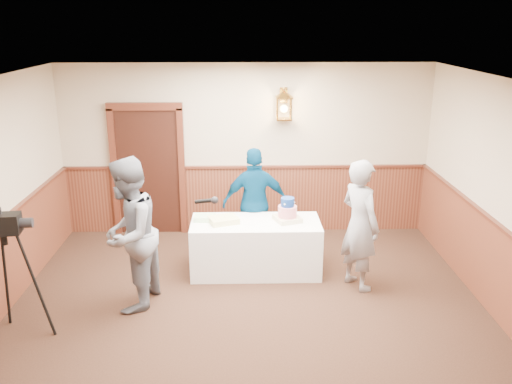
% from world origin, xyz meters
% --- Properties ---
extents(ground, '(7.00, 7.00, 0.00)m').
position_xyz_m(ground, '(0.00, 0.00, 0.00)').
color(ground, black).
rests_on(ground, ground).
extents(room_shell, '(6.02, 7.02, 2.81)m').
position_xyz_m(room_shell, '(-0.05, 0.45, 1.52)').
color(room_shell, '#BEAA8F').
rests_on(room_shell, ground).
extents(display_table, '(1.80, 0.80, 0.75)m').
position_xyz_m(display_table, '(0.12, 1.90, 0.38)').
color(display_table, white).
rests_on(display_table, ground).
extents(tiered_cake, '(0.42, 0.42, 0.34)m').
position_xyz_m(tiered_cake, '(0.56, 1.92, 0.88)').
color(tiered_cake, beige).
rests_on(tiered_cake, display_table).
extents(sheet_cake_yellow, '(0.46, 0.41, 0.08)m').
position_xyz_m(sheet_cake_yellow, '(-0.32, 1.88, 0.79)').
color(sheet_cake_yellow, '#E7E18A').
rests_on(sheet_cake_yellow, display_table).
extents(sheet_cake_green, '(0.30, 0.25, 0.07)m').
position_xyz_m(sheet_cake_green, '(-0.59, 1.99, 0.78)').
color(sheet_cake_green, '#A7DA9A').
rests_on(sheet_cake_green, display_table).
extents(interviewer, '(1.56, 1.06, 1.91)m').
position_xyz_m(interviewer, '(-1.44, 0.96, 0.96)').
color(interviewer, slate).
rests_on(interviewer, ground).
extents(baker, '(0.68, 0.77, 1.76)m').
position_xyz_m(baker, '(1.47, 1.41, 0.88)').
color(baker, gray).
rests_on(baker, ground).
extents(assistant_p, '(1.01, 0.49, 1.67)m').
position_xyz_m(assistant_p, '(0.13, 2.46, 0.83)').
color(assistant_p, navy).
rests_on(assistant_p, ground).
extents(tv_camera_rig, '(0.58, 0.54, 1.49)m').
position_xyz_m(tv_camera_rig, '(-2.60, 0.26, 0.67)').
color(tv_camera_rig, black).
rests_on(tv_camera_rig, ground).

